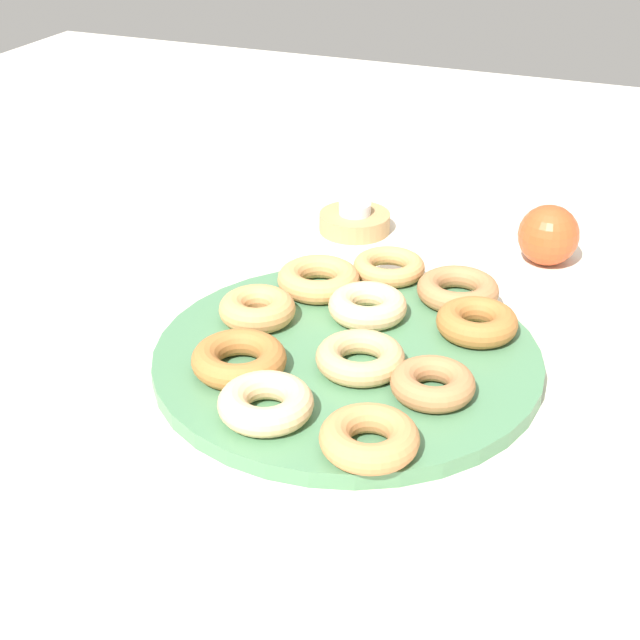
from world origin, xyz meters
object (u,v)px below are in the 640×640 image
donut_5 (319,279)px  candle_holder (355,222)px  donut_9 (257,309)px  donut_10 (389,267)px  donut_8 (266,403)px  tealight (355,208)px  donut_1 (239,359)px  donut_7 (369,438)px  donut_3 (368,306)px  apple (548,235)px  donut_2 (477,322)px  donut_4 (360,358)px  donut_plate (347,358)px  donut_6 (458,290)px  donut_0 (433,384)px

donut_5 → candle_holder: 0.21m
donut_5 → donut_9: donut_9 is taller
donut_9 → donut_10: (0.16, -0.10, -0.00)m
donut_8 → donut_9: bearing=28.0°
donut_8 → tealight: bearing=10.2°
donut_8 → donut_9: size_ratio=1.07×
donut_1 → donut_10: bearing=-15.3°
donut_7 → donut_3: bearing=19.9°
donut_7 → apple: bearing=-8.5°
donut_10 → donut_5: bearing=135.9°
donut_2 → donut_4: donut_2 is taller
donut_10 → candle_holder: donut_10 is taller
donut_plate → donut_1: size_ratio=4.23×
donut_6 → donut_7: 0.30m
donut_1 → candle_holder: 0.40m
donut_8 → donut_5: bearing=11.3°
donut_2 → donut_6: donut_2 is taller
donut_10 → tealight: same height
donut_7 → donut_2: bearing=-9.1°
donut_0 → donut_1: donut_1 is taller
donut_10 → apple: bearing=-48.8°
donut_7 → tealight: (0.47, 0.19, 0.00)m
donut_0 → tealight: (0.36, 0.21, 0.00)m
donut_5 → donut_9: (-0.09, 0.03, 0.00)m
donut_0 → donut_8: size_ratio=0.91×
donut_1 → donut_8: bearing=-136.2°
donut_6 → apple: bearing=-22.5°
donut_1 → candle_holder: donut_1 is taller
donut_10 → apple: (0.14, -0.16, 0.01)m
donut_plate → tealight: 0.34m
donut_4 → donut_5: bearing=35.9°
candle_holder → tealight: 0.02m
donut_plate → donut_1: (-0.07, 0.08, 0.02)m
tealight → apple: 0.26m
donut_7 → donut_6: bearing=0.1°
donut_6 → candle_holder: donut_6 is taller
donut_6 → donut_8: size_ratio=1.04×
donut_0 → donut_3: 0.16m
donut_5 → apple: bearing=-47.4°
donut_1 → tealight: 0.40m
donut_0 → candle_holder: bearing=30.2°
donut_0 → donut_4: (0.02, 0.08, -0.00)m
donut_3 → donut_6: (0.08, -0.08, -0.00)m
donut_0 → tealight: bearing=30.2°
candle_holder → apple: bearing=-90.5°
donut_4 → donut_1: bearing=114.3°
donut_7 → donut_9: donut_9 is taller
donut_2 → donut_4: (-0.11, 0.09, -0.00)m
donut_3 → donut_4: donut_3 is taller
tealight → donut_4: bearing=-158.9°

